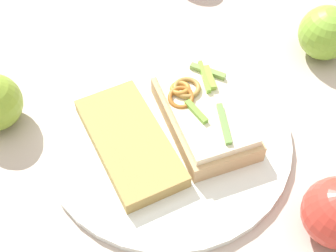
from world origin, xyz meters
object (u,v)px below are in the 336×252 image
Objects in this scene: sandwich at (205,114)px; bread_slice_side at (130,142)px; apple_1 at (326,33)px; plate at (168,138)px.

bread_slice_side is at bearing -89.16° from sandwich.
plate is at bearing -125.42° from apple_1.
sandwich is at bearing 84.80° from bread_slice_side.
apple_1 is at bearing 96.67° from bread_slice_side.
plate is at bearing 83.96° from bread_slice_side.
apple_1 reaches higher than bread_slice_side.
sandwich is 0.23m from apple_1.
apple_1 is (0.16, 0.23, 0.03)m from plate.
apple_1 is at bearing 54.58° from plate.
apple_1 reaches higher than sandwich.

